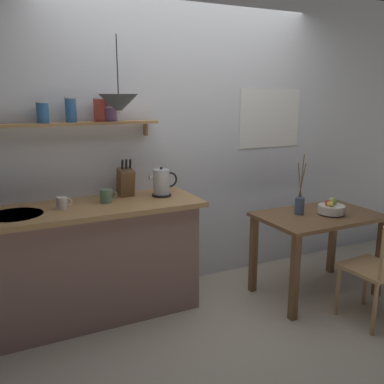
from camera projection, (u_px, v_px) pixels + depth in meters
ground_plane at (216, 307)px, 3.52m from camera, size 14.00×14.00×0.00m
back_wall at (202, 138)px, 3.86m from camera, size 6.80×0.11×2.70m
kitchen_counter at (84, 262)px, 3.26m from camera, size 1.83×0.63×0.92m
wall_shelf at (84, 116)px, 3.20m from camera, size 1.27×0.20×0.32m
dining_table at (318, 228)px, 3.64m from camera, size 1.04×0.66×0.73m
dining_chair_near at (381, 266)px, 3.17m from camera, size 0.42×0.43×0.84m
fruit_bowl at (331, 208)px, 3.59m from camera, size 0.22×0.22×0.14m
twig_vase at (300, 204)px, 3.59m from camera, size 0.09×0.08×0.52m
electric_kettle at (162, 183)px, 3.43m from camera, size 0.25×0.16×0.24m
knife_block at (126, 182)px, 3.43m from camera, size 0.12×0.17×0.31m
coffee_mug_by_sink at (62, 203)px, 3.06m from camera, size 0.12×0.08×0.09m
coffee_mug_spare at (106, 196)px, 3.24m from camera, size 0.13×0.09×0.10m
pendant_lamp at (119, 104)px, 3.09m from camera, size 0.29×0.29×0.56m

